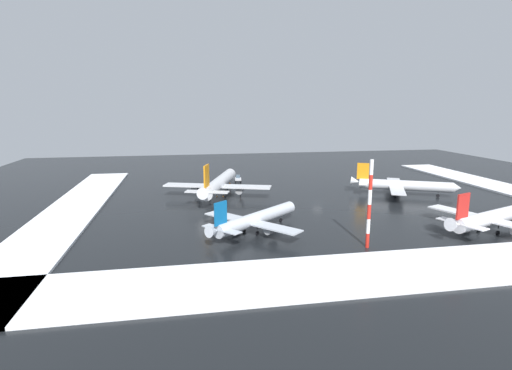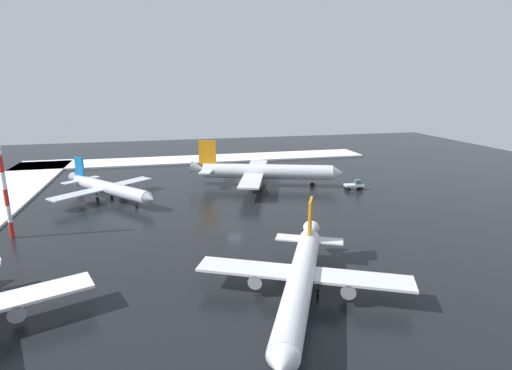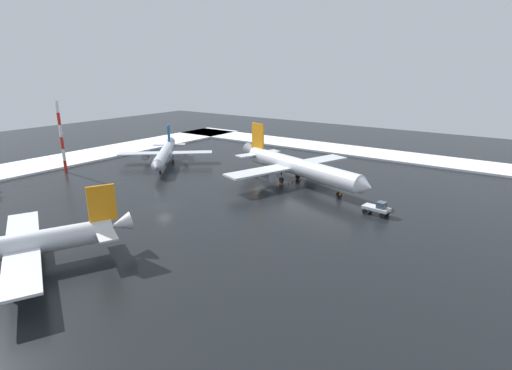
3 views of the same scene
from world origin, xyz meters
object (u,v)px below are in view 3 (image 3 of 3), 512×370
Objects in this scene: airplane_foreground_jet at (297,166)px; traffic_cone_wingtip_side at (293,180)px; traffic_cone_near_nose at (301,179)px; ground_crew_mid_apron at (278,185)px; airplane_parked_portside at (165,154)px; airplane_parked_starboard at (4,248)px; antenna_mast at (61,137)px; ground_crew_near_tug at (340,195)px; traffic_cone_mid_line at (288,182)px; pushback_tug at (378,208)px.

airplane_foreground_jet is 69.56× the size of traffic_cone_wingtip_side.
ground_crew_mid_apron is at bearing -1.05° from traffic_cone_near_nose.
airplane_parked_portside is 0.80× the size of airplane_parked_starboard.
traffic_cone_wingtip_side is at bearing 168.97° from airplane_foreground_jet.
traffic_cone_wingtip_side is at bearing 117.05° from antenna_mast.
ground_crew_mid_apron is at bearing -78.52° from airplane_foreground_jet.
airplane_parked_portside is at bearing -154.65° from airplane_foreground_jet.
ground_crew_near_tug is 0.10× the size of antenna_mast.
airplane_parked_starboard is 57.10m from traffic_cone_wingtip_side.
ground_crew_near_tug is at bearing 75.33° from traffic_cone_mid_line.
airplane_foreground_jet is 13.70m from ground_crew_near_tug.
pushback_tug reaches higher than traffic_cone_mid_line.
pushback_tug is 0.28× the size of antenna_mast.
ground_crew_near_tug is 15.24m from traffic_cone_near_nose.
traffic_cone_mid_line is (-5.42, -0.71, -0.70)m from ground_crew_mid_apron.
antenna_mast is at bearing -75.50° from airplane_parked_portside.
pushback_tug reaches higher than traffic_cone_near_nose.
airplane_parked_starboard is 55.15× the size of traffic_cone_near_nose.
ground_crew_mid_apron is 3.11× the size of traffic_cone_mid_line.
ground_crew_near_tug is 3.11× the size of traffic_cone_mid_line.
antenna_mast is (17.86, -50.08, 7.70)m from ground_crew_mid_apron.
traffic_cone_wingtip_side is at bearing 1.22° from ground_crew_mid_apron.
traffic_cone_wingtip_side is at bearing 163.55° from pushback_tug.
airplane_foreground_jet reaches higher than airplane_parked_portside.
antenna_mast reaches higher than pushback_tug.
ground_crew_mid_apron is (1.82, 36.44, -1.96)m from airplane_parked_portside.
traffic_cone_mid_line is at bearing -12.22° from traffic_cone_near_nose.
ground_crew_near_tug reaches higher than traffic_cone_wingtip_side.
airplane_foreground_jet is 56.45m from airplane_parked_starboard.
ground_crew_mid_apron is at bearing 46.36° from airplane_parked_portside.
airplane_parked_starboard is at bearing -8.54° from traffic_cone_mid_line.
pushback_tug is 22.13m from ground_crew_mid_apron.
traffic_cone_near_nose is (-11.75, -21.84, -1.01)m from pushback_tug.
pushback_tug is (-46.85, 30.91, -1.90)m from airplane_parked_starboard.
traffic_cone_wingtip_side is (-5.59, -13.98, -0.70)m from ground_crew_near_tug.
pushback_tug is 24.82m from traffic_cone_near_nose.
airplane_parked_portside reaches higher than traffic_cone_mid_line.
pushback_tug is at bearing 61.72° from traffic_cone_near_nose.
pushback_tug reaches higher than traffic_cone_wingtip_side.
airplane_parked_starboard is at bearing -92.60° from ground_crew_near_tug.
airplane_foreground_jet is at bearing -10.91° from ground_crew_mid_apron.
pushback_tug is 74.13m from antenna_mast.
airplane_parked_portside is 1.41× the size of antenna_mast.
airplane_foreground_jet is 1.57× the size of airplane_parked_portside.
traffic_cone_near_nose is at bearing 167.78° from traffic_cone_mid_line.
airplane_parked_starboard is at bearing -116.99° from pushback_tug.
ground_crew_near_tug is (-3.99, -8.74, -0.31)m from pushback_tug.
traffic_cone_wingtip_side is (-25.21, 49.37, -8.40)m from antenna_mast.
traffic_cone_mid_line is at bearing -0.24° from traffic_cone_wingtip_side.
traffic_cone_mid_line is (-54.51, 8.19, -2.90)m from airplane_parked_starboard.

